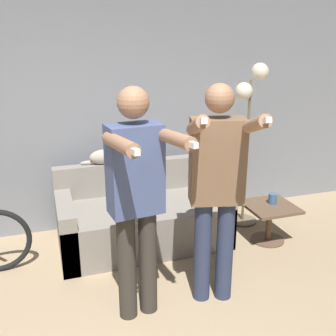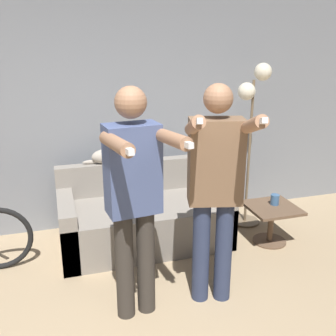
{
  "view_description": "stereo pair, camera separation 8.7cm",
  "coord_description": "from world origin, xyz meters",
  "px_view_note": "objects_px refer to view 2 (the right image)",
  "views": [
    {
      "loc": [
        -0.53,
        -1.76,
        2.07
      ],
      "look_at": [
        0.5,
        1.35,
        1.0
      ],
      "focal_mm": 42.0,
      "sensor_mm": 36.0,
      "label": 1
    },
    {
      "loc": [
        -0.45,
        -1.79,
        2.07
      ],
      "look_at": [
        0.5,
        1.35,
        1.0
      ],
      "focal_mm": 42.0,
      "sensor_mm": 36.0,
      "label": 2
    }
  ],
  "objects_px": {
    "person_left": "(134,193)",
    "cat": "(107,156)",
    "cup": "(275,200)",
    "couch": "(144,218)",
    "person_right": "(215,183)",
    "side_table": "(271,216)",
    "floor_lamp": "(253,108)"
  },
  "relations": [
    {
      "from": "cat",
      "to": "cup",
      "type": "distance_m",
      "value": 1.84
    },
    {
      "from": "person_right",
      "to": "cat",
      "type": "distance_m",
      "value": 1.61
    },
    {
      "from": "person_right",
      "to": "side_table",
      "type": "bearing_deg",
      "value": 50.63
    },
    {
      "from": "couch",
      "to": "side_table",
      "type": "height_order",
      "value": "couch"
    },
    {
      "from": "couch",
      "to": "side_table",
      "type": "relative_size",
      "value": 3.42
    },
    {
      "from": "person_right",
      "to": "cat",
      "type": "bearing_deg",
      "value": 126.67
    },
    {
      "from": "person_left",
      "to": "cat",
      "type": "relative_size",
      "value": 4.02
    },
    {
      "from": "person_left",
      "to": "cup",
      "type": "height_order",
      "value": "person_left"
    },
    {
      "from": "couch",
      "to": "cat",
      "type": "distance_m",
      "value": 0.77
    },
    {
      "from": "person_right",
      "to": "floor_lamp",
      "type": "bearing_deg",
      "value": 66.41
    },
    {
      "from": "person_left",
      "to": "floor_lamp",
      "type": "distance_m",
      "value": 2.05
    },
    {
      "from": "couch",
      "to": "person_left",
      "type": "relative_size",
      "value": 0.97
    },
    {
      "from": "side_table",
      "to": "cup",
      "type": "xyz_separation_m",
      "value": [
        0.05,
        0.04,
        0.17
      ]
    },
    {
      "from": "person_right",
      "to": "floor_lamp",
      "type": "relative_size",
      "value": 0.97
    },
    {
      "from": "floor_lamp",
      "to": "side_table",
      "type": "xyz_separation_m",
      "value": [
        0.02,
        -0.52,
        -1.06
      ]
    },
    {
      "from": "person_left",
      "to": "cat",
      "type": "distance_m",
      "value": 1.49
    },
    {
      "from": "cat",
      "to": "side_table",
      "type": "bearing_deg",
      "value": -25.17
    },
    {
      "from": "person_right",
      "to": "cup",
      "type": "xyz_separation_m",
      "value": [
        1.03,
        0.77,
        -0.57
      ]
    },
    {
      "from": "couch",
      "to": "floor_lamp",
      "type": "bearing_deg",
      "value": 4.95
    },
    {
      "from": "person_left",
      "to": "side_table",
      "type": "distance_m",
      "value": 1.92
    },
    {
      "from": "couch",
      "to": "cup",
      "type": "height_order",
      "value": "couch"
    },
    {
      "from": "couch",
      "to": "floor_lamp",
      "type": "relative_size",
      "value": 0.94
    },
    {
      "from": "couch",
      "to": "person_right",
      "type": "distance_m",
      "value": 1.4
    },
    {
      "from": "couch",
      "to": "person_left",
      "type": "height_order",
      "value": "person_left"
    },
    {
      "from": "couch",
      "to": "person_left",
      "type": "bearing_deg",
      "value": -105.87
    },
    {
      "from": "couch",
      "to": "floor_lamp",
      "type": "distance_m",
      "value": 1.68
    },
    {
      "from": "side_table",
      "to": "cup",
      "type": "relative_size",
      "value": 4.58
    },
    {
      "from": "floor_lamp",
      "to": "couch",
      "type": "bearing_deg",
      "value": -175.05
    },
    {
      "from": "person_left",
      "to": "cup",
      "type": "relative_size",
      "value": 16.13
    },
    {
      "from": "floor_lamp",
      "to": "side_table",
      "type": "bearing_deg",
      "value": -87.53
    },
    {
      "from": "couch",
      "to": "floor_lamp",
      "type": "height_order",
      "value": "floor_lamp"
    },
    {
      "from": "side_table",
      "to": "cup",
      "type": "height_order",
      "value": "cup"
    }
  ]
}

